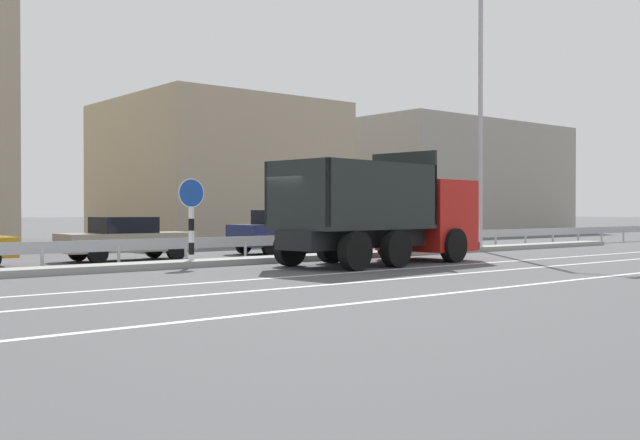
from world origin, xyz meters
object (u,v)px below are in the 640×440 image
dump_truck (398,220)px  street_lamp_2 (483,100)px  parked_car_4 (127,239)px  median_road_sign (191,219)px  parked_car_5 (283,232)px

dump_truck → street_lamp_2: bearing=101.9°
dump_truck → parked_car_4: bearing=-140.5°
dump_truck → street_lamp_2: (6.96, 2.23, 4.58)m
median_road_sign → parked_car_4: size_ratio=0.59×
street_lamp_2 → parked_car_5: 9.30m
median_road_sign → parked_car_5: bearing=31.2°
median_road_sign → street_lamp_2: street_lamp_2 is taller
parked_car_5 → street_lamp_2: bearing=59.7°
dump_truck → median_road_sign: size_ratio=2.89×
dump_truck → median_road_sign: bearing=-119.5°
street_lamp_2 → parked_car_5: size_ratio=2.70×
median_road_sign → street_lamp_2: bearing=-1.2°
parked_car_4 → parked_car_5: 6.24m
median_road_sign → street_lamp_2: 13.47m
median_road_sign → street_lamp_2: (12.68, -0.27, 4.52)m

